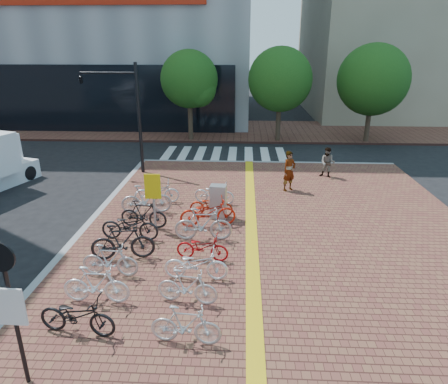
# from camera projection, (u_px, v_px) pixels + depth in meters

# --- Properties ---
(ground) EXTENTS (120.00, 120.00, 0.00)m
(ground) POSITION_uv_depth(u_px,v_px,m) (183.00, 281.00, 11.37)
(ground) COLOR black
(ground) RESTS_ON ground
(kerb_north) EXTENTS (14.00, 0.25, 0.15)m
(kerb_north) POSITION_uv_depth(u_px,v_px,m) (267.00, 163.00, 22.45)
(kerb_north) COLOR gray
(kerb_north) RESTS_ON ground
(far_sidewalk) EXTENTS (70.00, 8.00, 0.15)m
(far_sidewalk) POSITION_uv_depth(u_px,v_px,m) (222.00, 130.00, 31.02)
(far_sidewalk) COLOR brown
(far_sidewalk) RESTS_ON ground
(building_beige) EXTENTS (20.00, 18.00, 18.00)m
(building_beige) POSITION_uv_depth(u_px,v_px,m) (420.00, 15.00, 37.39)
(building_beige) COLOR gray
(building_beige) RESTS_ON ground
(crosswalk) EXTENTS (7.50, 4.00, 0.01)m
(crosswalk) POSITION_uv_depth(u_px,v_px,m) (224.00, 155.00, 24.46)
(crosswalk) COLOR silver
(crosswalk) RESTS_ON ground
(street_trees) EXTENTS (16.20, 4.60, 6.35)m
(street_trees) POSITION_uv_depth(u_px,v_px,m) (296.00, 81.00, 26.07)
(street_trees) COLOR #38281E
(street_trees) RESTS_ON far_sidewalk
(bike_0) EXTENTS (1.88, 0.86, 0.95)m
(bike_0) POSITION_uv_depth(u_px,v_px,m) (77.00, 315.00, 8.93)
(bike_0) COLOR black
(bike_0) RESTS_ON sidewalk
(bike_1) EXTENTS (1.71, 0.51, 1.02)m
(bike_1) POSITION_uv_depth(u_px,v_px,m) (96.00, 285.00, 10.01)
(bike_1) COLOR white
(bike_1) RESTS_ON sidewalk
(bike_2) EXTENTS (1.65, 0.56, 0.98)m
(bike_2) POSITION_uv_depth(u_px,v_px,m) (110.00, 260.00, 11.20)
(bike_2) COLOR silver
(bike_2) RESTS_ON sidewalk
(bike_3) EXTENTS (1.98, 0.85, 1.15)m
(bike_3) POSITION_uv_depth(u_px,v_px,m) (123.00, 242.00, 12.05)
(bike_3) COLOR black
(bike_3) RESTS_ON sidewalk
(bike_4) EXTENTS (1.97, 0.76, 1.02)m
(bike_4) POSITION_uv_depth(u_px,v_px,m) (130.00, 225.00, 13.31)
(bike_4) COLOR black
(bike_4) RESTS_ON sidewalk
(bike_5) EXTENTS (1.75, 0.67, 1.03)m
(bike_5) POSITION_uv_depth(u_px,v_px,m) (143.00, 214.00, 14.20)
(bike_5) COLOR black
(bike_5) RESTS_ON sidewalk
(bike_6) EXTENTS (1.99, 0.87, 1.16)m
(bike_6) POSITION_uv_depth(u_px,v_px,m) (146.00, 199.00, 15.38)
(bike_6) COLOR #B9B9BE
(bike_6) RESTS_ON sidewalk
(bike_7) EXTENTS (1.91, 0.90, 0.96)m
(bike_7) POSITION_uv_depth(u_px,v_px,m) (157.00, 192.00, 16.42)
(bike_7) COLOR silver
(bike_7) RESTS_ON sidewalk
(bike_8) EXTENTS (1.60, 0.57, 0.95)m
(bike_8) POSITION_uv_depth(u_px,v_px,m) (186.00, 325.00, 8.62)
(bike_8) COLOR silver
(bike_8) RESTS_ON sidewalk
(bike_9) EXTENTS (1.60, 0.65, 0.94)m
(bike_9) POSITION_uv_depth(u_px,v_px,m) (187.00, 287.00, 10.00)
(bike_9) COLOR silver
(bike_9) RESTS_ON sidewalk
(bike_10) EXTENTS (1.79, 0.66, 0.94)m
(bike_10) POSITION_uv_depth(u_px,v_px,m) (196.00, 264.00, 11.04)
(bike_10) COLOR white
(bike_10) RESTS_ON sidewalk
(bike_11) EXTENTS (1.67, 0.77, 0.84)m
(bike_11) POSITION_uv_depth(u_px,v_px,m) (202.00, 247.00, 12.07)
(bike_11) COLOR #A90C0F
(bike_11) RESTS_ON sidewalk
(bike_12) EXTENTS (1.94, 0.64, 1.15)m
(bike_12) POSITION_uv_depth(u_px,v_px,m) (203.00, 224.00, 13.23)
(bike_12) COLOR #A6A6AA
(bike_12) RESTS_ON sidewalk
(bike_13) EXTENTS (2.11, 1.10, 1.06)m
(bike_13) POSITION_uv_depth(u_px,v_px,m) (208.00, 212.00, 14.30)
(bike_13) COLOR red
(bike_13) RESTS_ON sidewalk
(bike_14) EXTENTS (1.69, 0.70, 0.87)m
(bike_14) POSITION_uv_depth(u_px,v_px,m) (211.00, 205.00, 15.19)
(bike_14) COLOR #A01E0B
(bike_14) RESTS_ON sidewalk
(bike_15) EXTENTS (1.76, 0.87, 0.88)m
(bike_15) POSITION_uv_depth(u_px,v_px,m) (214.00, 193.00, 16.41)
(bike_15) COLOR silver
(bike_15) RESTS_ON sidewalk
(pedestrian_a) EXTENTS (0.79, 0.74, 1.81)m
(pedestrian_a) POSITION_uv_depth(u_px,v_px,m) (289.00, 171.00, 17.72)
(pedestrian_a) COLOR gray
(pedestrian_a) RESTS_ON sidewalk
(pedestrian_b) EXTENTS (0.89, 0.81, 1.49)m
(pedestrian_b) POSITION_uv_depth(u_px,v_px,m) (328.00, 163.00, 19.58)
(pedestrian_b) COLOR #505265
(pedestrian_b) RESTS_ON sidewalk
(utility_box) EXTENTS (0.64, 0.49, 1.30)m
(utility_box) POSITION_uv_depth(u_px,v_px,m) (218.00, 202.00, 14.95)
(utility_box) COLOR #ADADB2
(utility_box) RESTS_ON sidewalk
(yellow_sign) EXTENTS (0.56, 0.13, 2.06)m
(yellow_sign) POSITION_uv_depth(u_px,v_px,m) (153.00, 191.00, 13.74)
(yellow_sign) COLOR #B7B7BC
(yellow_sign) RESTS_ON sidewalk
(notice_sign) EXTENTS (0.57, 0.13, 3.07)m
(notice_sign) POSITION_uv_depth(u_px,v_px,m) (9.00, 298.00, 7.08)
(notice_sign) COLOR black
(notice_sign) RESTS_ON sidewalk
(traffic_light_pole) EXTENTS (2.91, 1.12, 5.42)m
(traffic_light_pole) POSITION_uv_depth(u_px,v_px,m) (112.00, 98.00, 19.40)
(traffic_light_pole) COLOR black
(traffic_light_pole) RESTS_ON sidewalk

